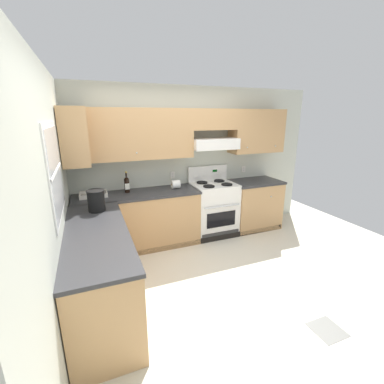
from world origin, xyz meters
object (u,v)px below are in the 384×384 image
Objects in this scene: paper_towel_roll at (176,184)px; stove at (214,208)px; wine_bottle at (127,184)px; bowl at (93,195)px; bucket at (96,200)px.

stove is at bearing -3.35° from paper_towel_roll.
wine_bottle is 0.51m from bowl.
wine_bottle is at bearing 176.26° from stove.
bucket is at bearing -162.57° from stove.
bucket is (-0.48, -0.71, 0.01)m from wine_bottle.
bucket reaches higher than bowl.
stove is 8.71× the size of paper_towel_roll.
paper_towel_roll is (1.28, -0.03, 0.05)m from bowl.
wine_bottle is 0.86m from bucket.
wine_bottle is at bearing 2.99° from bowl.
stove is at bearing 17.43° from bucket.
wine_bottle reaches higher than bucket.
stove is 2.12m from bucket.
bowl is 1.46× the size of bucket.
paper_towel_roll is (-0.69, 0.04, 0.50)m from stove.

